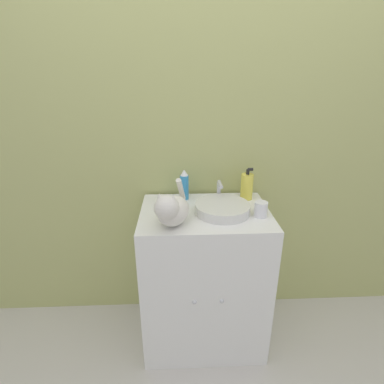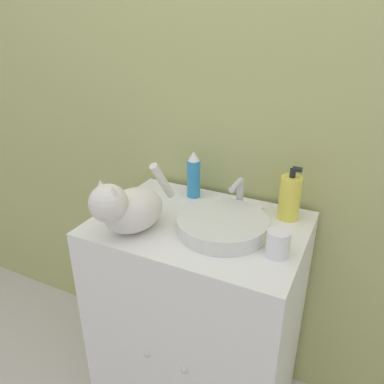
% 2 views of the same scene
% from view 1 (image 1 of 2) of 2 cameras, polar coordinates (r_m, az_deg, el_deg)
% --- Properties ---
extents(ground_plane, '(8.00, 8.00, 0.00)m').
position_cam_1_polar(ground_plane, '(2.01, 2.78, -30.40)').
color(ground_plane, beige).
extents(wall_back, '(6.00, 0.05, 2.50)m').
position_cam_1_polar(wall_back, '(1.82, 1.87, 11.03)').
color(wall_back, tan).
rests_on(wall_back, ground_plane).
extents(vanity_cabinet, '(0.71, 0.53, 0.88)m').
position_cam_1_polar(vanity_cabinet, '(1.88, 2.29, -15.86)').
color(vanity_cabinet, white).
rests_on(vanity_cabinet, ground_plane).
extents(sink_basin, '(0.30, 0.30, 0.05)m').
position_cam_1_polar(sink_basin, '(1.63, 5.82, -3.09)').
color(sink_basin, silver).
rests_on(sink_basin, vanity_cabinet).
extents(faucet, '(0.18, 0.11, 0.13)m').
position_cam_1_polar(faucet, '(1.76, 5.16, -0.03)').
color(faucet, silver).
rests_on(faucet, vanity_cabinet).
extents(cat, '(0.21, 0.33, 0.21)m').
position_cam_1_polar(cat, '(1.46, -3.90, -3.29)').
color(cat, silver).
rests_on(cat, vanity_cabinet).
extents(soap_bottle, '(0.07, 0.07, 0.19)m').
position_cam_1_polar(soap_bottle, '(1.81, 10.40, 1.09)').
color(soap_bottle, '#EADB4C').
rests_on(soap_bottle, vanity_cabinet).
extents(spray_bottle, '(0.05, 0.05, 0.18)m').
position_cam_1_polar(spray_bottle, '(1.77, -1.47, 1.38)').
color(spray_bottle, '#338CCC').
rests_on(spray_bottle, vanity_cabinet).
extents(cup, '(0.07, 0.07, 0.08)m').
position_cam_1_polar(cup, '(1.62, 12.97, -3.21)').
color(cup, white).
rests_on(cup, vanity_cabinet).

